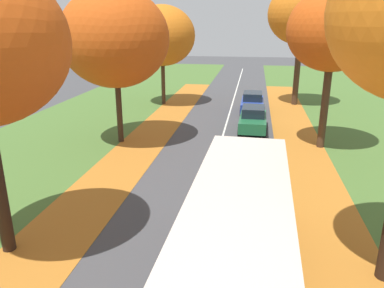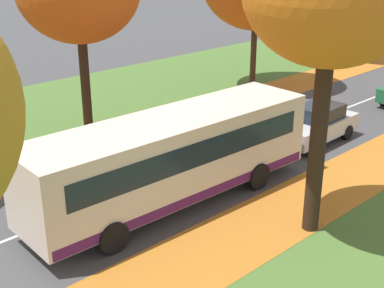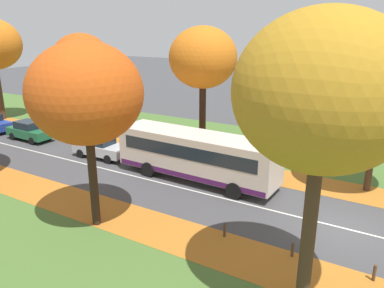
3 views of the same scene
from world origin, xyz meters
TOP-DOWN VIEW (x-y plane):
  - grass_verge_left at (-9.20, 20.00)m, footprint 12.00×90.00m
  - leaf_litter_left at (-4.60, 14.00)m, footprint 2.80×60.00m
  - leaf_litter_right at (4.60, 14.00)m, footprint 2.80×60.00m
  - road_centre_line at (0.00, 20.00)m, footprint 0.12×80.00m
  - tree_left_mid at (-6.02, 22.00)m, footprint 6.12×6.12m
  - tree_left_far at (-6.00, 33.05)m, footprint 5.55×5.55m
  - tree_right_mid at (5.79, 22.89)m, footprint 4.87×4.87m
  - tree_right_far at (5.39, 34.64)m, footprint 5.55×5.55m
  - bus at (1.57, 9.14)m, footprint 2.88×10.47m
  - car_silver_lead at (1.64, 17.27)m, footprint 1.88×4.25m
  - car_green_following at (1.85, 25.59)m, footprint 1.84×4.23m
  - car_blue_third_in_line at (1.75, 30.89)m, footprint 1.82×4.22m

SIDE VIEW (x-z plane):
  - road_centre_line at x=0.00m, z-range 0.00..0.01m
  - grass_verge_left at x=-9.20m, z-range 0.00..0.01m
  - leaf_litter_left at x=-4.60m, z-range 0.01..0.01m
  - leaf_litter_right at x=4.60m, z-range 0.01..0.01m
  - car_silver_lead at x=1.64m, z-range 0.00..1.62m
  - car_green_following at x=1.85m, z-range 0.00..1.62m
  - car_blue_third_in_line at x=1.75m, z-range 0.00..1.62m
  - bus at x=1.57m, z-range 0.21..3.19m
  - tree_left_far at x=-6.00m, z-range 1.64..9.94m
  - tree_left_mid at x=-6.02m, z-range 1.64..10.45m
  - tree_right_mid at x=5.79m, z-range 2.14..10.86m
  - tree_right_far at x=5.39m, z-range 2.49..12.54m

